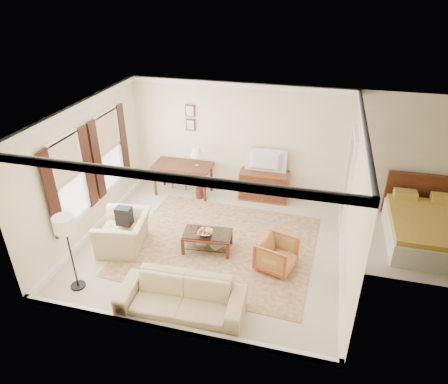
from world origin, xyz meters
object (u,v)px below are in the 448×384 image
at_px(writing_desk, 183,168).
at_px(coffee_table, 207,237).
at_px(striped_armchair, 277,253).
at_px(sideboard, 264,186).
at_px(club_armchair, 123,227).
at_px(sofa, 181,293).
at_px(tv, 266,154).

height_order(writing_desk, coffee_table, writing_desk).
bearing_deg(coffee_table, striped_armchair, -8.93).
relative_size(sideboard, striped_armchair, 1.73).
relative_size(writing_desk, sideboard, 1.22).
bearing_deg(club_armchair, coffee_table, 91.71).
xyz_separation_m(coffee_table, sofa, (0.07, -1.81, 0.10)).
bearing_deg(striped_armchair, coffee_table, 96.69).
distance_m(club_armchair, sofa, 2.32).
height_order(writing_desk, striped_armchair, writing_desk).
bearing_deg(coffee_table, writing_desk, 120.54).
bearing_deg(sideboard, sofa, -99.46).
relative_size(tv, coffee_table, 0.95).
bearing_deg(sofa, coffee_table, 89.95).
height_order(coffee_table, club_armchair, club_armchair).
relative_size(writing_desk, coffee_table, 1.44).
bearing_deg(sofa, club_armchair, 138.36).
bearing_deg(tv, club_armchair, 47.72).
xyz_separation_m(tv, coffee_table, (-0.78, -2.41, -0.94)).
distance_m(sideboard, tv, 0.88).
xyz_separation_m(tv, striped_armchair, (0.70, -2.65, -0.90)).
distance_m(sideboard, club_armchair, 3.74).
xyz_separation_m(sideboard, sofa, (-0.71, -4.24, 0.04)).
relative_size(sideboard, coffee_table, 1.18).
xyz_separation_m(sideboard, tv, (0.00, -0.02, 0.88)).
bearing_deg(striped_armchair, sofa, 153.96).
height_order(club_armchair, sofa, club_armchair).
bearing_deg(club_armchair, sofa, 41.28).
relative_size(sideboard, tv, 1.25).
bearing_deg(coffee_table, sideboard, 72.19).
xyz_separation_m(tv, club_armchair, (-2.51, -2.76, -0.76)).
distance_m(coffee_table, club_armchair, 1.77).
relative_size(coffee_table, club_armchair, 0.93).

